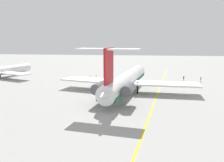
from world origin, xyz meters
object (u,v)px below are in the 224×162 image
Objects in this scene: ground_crew_near_nose at (184,78)px; safety_cone_wingtip at (96,76)px; main_jetliner at (126,80)px; airliner_mid_left at (2,71)px; ground_crew_near_tail at (201,79)px; safety_cone_nose at (90,76)px.

ground_crew_near_nose reaches higher than safety_cone_wingtip.
main_jetliner is 29.96m from safety_cone_wingtip.
ground_crew_near_nose is at bearing -67.64° from airliner_mid_left.
ground_crew_near_tail is 3.28× the size of safety_cone_wingtip.
main_jetliner is 78.83× the size of safety_cone_wingtip.
airliner_mid_left is at bearing 110.30° from ground_crew_near_nose.
ground_crew_near_tail reaches higher than ground_crew_near_nose.
safety_cone_wingtip is (5.33, 31.96, -0.76)m from ground_crew_near_nose.
safety_cone_wingtip is (26.80, 13.02, -3.18)m from main_jetliner.
safety_cone_wingtip is at bearing -57.89° from airliner_mid_left.
ground_crew_near_tail reaches higher than safety_cone_nose.
airliner_mid_left is 32.99m from safety_cone_nose.
airliner_mid_left reaches higher than ground_crew_near_tail.
ground_crew_near_tail is (-2.68, -5.08, 0.11)m from ground_crew_near_nose.
airliner_mid_left reaches higher than ground_crew_near_nose.
ground_crew_near_tail is at bearing -102.20° from safety_cone_wingtip.
main_jetliner is at bearing -154.09° from safety_cone_wingtip.
ground_crew_near_nose is at bearing -32.07° from main_jetliner.
ground_crew_near_tail is 39.93m from safety_cone_nose.
airliner_mid_left is (20.09, 47.76, -0.96)m from main_jetliner.
airliner_mid_left is at bearing 11.84° from ground_crew_near_tail.
safety_cone_nose is (6.80, 39.33, -0.87)m from ground_crew_near_tail.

